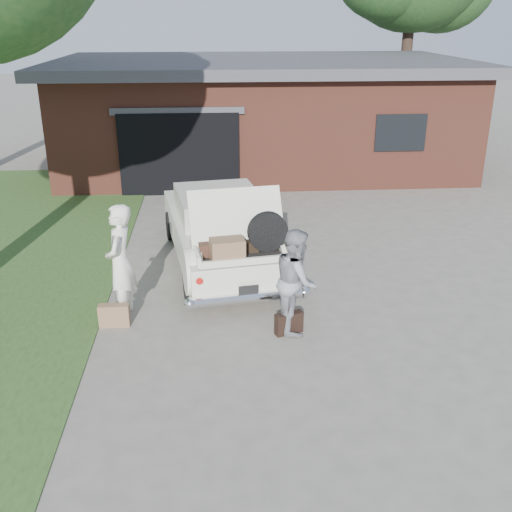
{
  "coord_description": "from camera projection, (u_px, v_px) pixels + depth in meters",
  "views": [
    {
      "loc": [
        -0.65,
        -8.0,
        4.6
      ],
      "look_at": [
        0.0,
        0.6,
        1.1
      ],
      "focal_mm": 42.0,
      "sensor_mm": 36.0,
      "label": 1
    }
  ],
  "objects": [
    {
      "name": "woman_right",
      "position": [
        296.0,
        280.0,
        9.14
      ],
      "size": [
        0.64,
        0.81,
        1.64
      ],
      "primitive_type": "imported",
      "rotation": [
        0.0,
        0.0,
        1.54
      ],
      "color": "gray",
      "rests_on": "ground"
    },
    {
      "name": "suitcase_left",
      "position": [
        114.0,
        315.0,
        9.43
      ],
      "size": [
        0.48,
        0.16,
        0.37
      ],
      "primitive_type": "cube",
      "rotation": [
        0.0,
        0.0,
        -0.01
      ],
      "color": "#92694A",
      "rests_on": "ground"
    },
    {
      "name": "woman_left",
      "position": [
        120.0,
        262.0,
        9.47
      ],
      "size": [
        0.53,
        0.74,
        1.89
      ],
      "primitive_type": "imported",
      "rotation": [
        0.0,
        0.0,
        -1.69
      ],
      "color": "white",
      "rests_on": "ground"
    },
    {
      "name": "ground",
      "position": [
        259.0,
        337.0,
        9.17
      ],
      "size": [
        90.0,
        90.0,
        0.0
      ],
      "primitive_type": "plane",
      "color": "gray",
      "rests_on": "ground"
    },
    {
      "name": "house",
      "position": [
        261.0,
        112.0,
        19.21
      ],
      "size": [
        12.8,
        7.8,
        3.3
      ],
      "color": "brown",
      "rests_on": "ground"
    },
    {
      "name": "sedan",
      "position": [
        222.0,
        230.0,
        11.57
      ],
      "size": [
        2.58,
        5.06,
        1.89
      ],
      "rotation": [
        0.0,
        0.0,
        0.15
      ],
      "color": "white",
      "rests_on": "ground"
    },
    {
      "name": "suitcase_right",
      "position": [
        289.0,
        323.0,
        9.22
      ],
      "size": [
        0.46,
        0.29,
        0.34
      ],
      "primitive_type": "cube",
      "rotation": [
        0.0,
        0.0,
        0.36
      ],
      "color": "black",
      "rests_on": "ground"
    }
  ]
}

